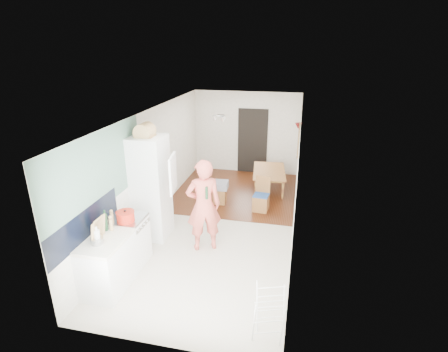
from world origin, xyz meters
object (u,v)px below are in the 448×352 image
at_px(dining_table, 270,181).
at_px(stool, 220,196).
at_px(person, 203,198).
at_px(dining_chair, 261,195).
at_px(drying_rack, 269,316).

xyz_separation_m(dining_table, stool, (-1.15, -1.20, -0.02)).
bearing_deg(dining_table, person, 157.15).
distance_m(dining_table, stool, 1.66).
height_order(dining_chair, stool, dining_chair).
distance_m(dining_table, drying_rack, 5.33).
bearing_deg(stool, dining_table, 46.34).
relative_size(dining_table, stool, 3.19).
bearing_deg(drying_rack, stool, 93.65).
distance_m(dining_chair, drying_rack, 3.94).
relative_size(dining_table, drying_rack, 1.70).
height_order(dining_table, drying_rack, drying_rack).
xyz_separation_m(dining_chair, stool, (-1.07, 0.20, -0.22)).
bearing_deg(dining_chair, dining_table, 92.38).
height_order(stool, drying_rack, drying_rack).
bearing_deg(person, dining_table, -130.90).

